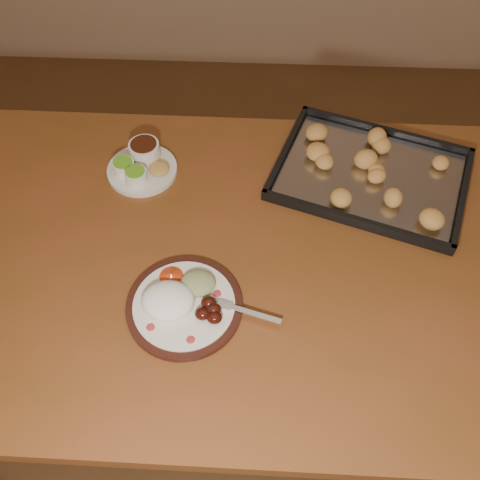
{
  "coord_description": "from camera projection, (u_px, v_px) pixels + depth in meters",
  "views": [
    {
      "loc": [
        -0.17,
        -0.43,
        1.72
      ],
      "look_at": [
        -0.2,
        0.27,
        0.77
      ],
      "focal_mm": 40.0,
      "sensor_mm": 36.0,
      "label": 1
    }
  ],
  "objects": [
    {
      "name": "baking_tray",
      "position": [
        370.0,
        173.0,
        1.31
      ],
      "size": [
        0.53,
        0.46,
        0.05
      ],
      "rotation": [
        0.0,
        0.0,
        -0.33
      ],
      "color": "black",
      "rests_on": "dining_table"
    },
    {
      "name": "dinner_plate",
      "position": [
        182.0,
        302.0,
        1.09
      ],
      "size": [
        0.32,
        0.24,
        0.06
      ],
      "rotation": [
        0.0,
        0.0,
        -0.12
      ],
      "color": "black",
      "rests_on": "dining_table"
    },
    {
      "name": "dining_table",
      "position": [
        224.0,
        277.0,
        1.26
      ],
      "size": [
        1.51,
        0.91,
        0.75
      ],
      "rotation": [
        0.0,
        0.0,
        -0.01
      ],
      "color": "brown",
      "rests_on": "ground"
    },
    {
      "name": "ground",
      "position": [
        301.0,
        461.0,
        1.64
      ],
      "size": [
        4.0,
        4.0,
        0.0
      ],
      "primitive_type": "plane",
      "color": "brown",
      "rests_on": "ground"
    },
    {
      "name": "condiment_saucer",
      "position": [
        141.0,
        164.0,
        1.32
      ],
      "size": [
        0.17,
        0.17,
        0.06
      ],
      "rotation": [
        0.0,
        0.0,
        -0.38
      ],
      "color": "silver",
      "rests_on": "dining_table"
    }
  ]
}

